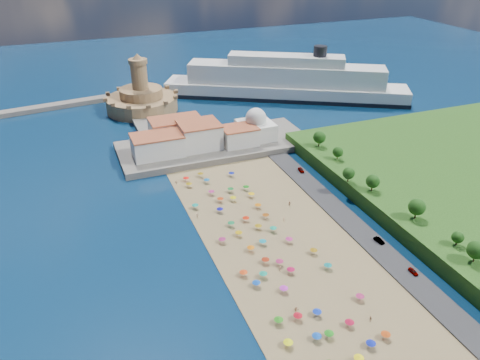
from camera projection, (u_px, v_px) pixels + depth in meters
name	position (u px, v px, depth m)	size (l,w,h in m)	color
ground	(256.00, 235.00, 159.32)	(700.00, 700.00, 0.00)	#071938
terrace	(215.00, 145.00, 221.69)	(90.00, 36.00, 3.00)	#59544C
jetty	(154.00, 127.00, 243.51)	(18.00, 70.00, 2.40)	#59544C
waterfront_buildings	(187.00, 136.00, 215.03)	(57.00, 29.00, 11.00)	silver
domed_building	(256.00, 126.00, 222.91)	(16.00, 16.00, 15.00)	silver
fortress	(142.00, 99.00, 265.53)	(40.00, 40.00, 32.40)	#A77E53
cruise_ship	(285.00, 83.00, 283.87)	(139.21, 91.38, 32.21)	black
beach_parasols	(266.00, 249.00, 148.92)	(31.50, 115.54, 2.20)	gray
beachgoers	(269.00, 250.00, 150.06)	(38.27, 102.97, 1.86)	tan
parked_cars	(347.00, 211.00, 170.11)	(2.25, 75.73, 1.45)	gray
hillside_trees	(390.00, 191.00, 165.57)	(12.67, 108.03, 7.30)	#382314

